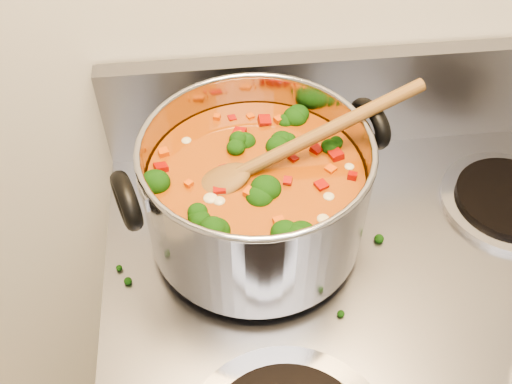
% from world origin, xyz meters
% --- Properties ---
extents(stockpot, '(0.35, 0.28, 0.17)m').
position_xyz_m(stockpot, '(-0.19, 1.30, 1.01)').
color(stockpot, '#A7A8B0').
rests_on(stockpot, electric_range).
extents(wooden_spoon, '(0.30, 0.11, 0.10)m').
position_xyz_m(wooden_spoon, '(-0.16, 1.30, 1.06)').
color(wooden_spoon, brown).
rests_on(wooden_spoon, stockpot).
extents(cooktop_crumbs, '(0.37, 0.18, 0.01)m').
position_xyz_m(cooktop_crumbs, '(-0.22, 1.19, 0.92)').
color(cooktop_crumbs, black).
rests_on(cooktop_crumbs, electric_range).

